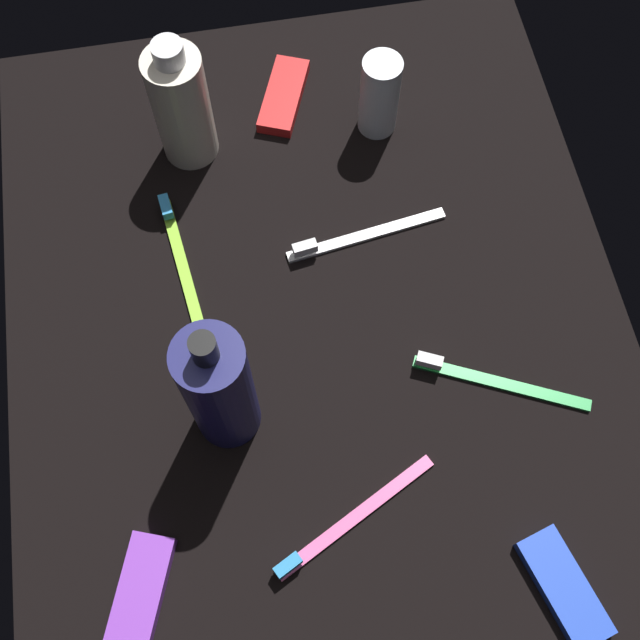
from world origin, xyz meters
TOP-DOWN VIEW (x-y plane):
  - ground_plane at (0.00, 0.00)cm, footprint 84.00×64.00cm
  - lotion_bottle at (-7.47, 10.42)cm, footprint 6.24×6.24cm
  - bodywash_bottle at (25.03, 10.47)cm, footprint 6.18×6.18cm
  - deodorant_stick at (24.45, -11.06)cm, footprint 4.38×4.38cm
  - toothbrush_pink at (-19.69, 1.27)cm, footprint 9.11×16.64cm
  - toothbrush_white at (10.01, -5.84)cm, footprint 3.70×17.99cm
  - toothbrush_lime at (10.45, 13.22)cm, footprint 18.01×3.48cm
  - toothbrush_green at (-8.39, -15.87)cm, footprint 8.82×16.77cm
  - snack_bar_purple at (-22.55, 20.47)cm, footprint 11.14×7.41cm
  - snack_bar_red at (29.83, -1.00)cm, footprint 11.14×7.64cm
  - snack_bar_blue at (-28.75, -17.20)cm, footprint 11.10×6.72cm

SIDE VIEW (x-z plane):
  - ground_plane at x=0.00cm, z-range -1.20..0.00cm
  - toothbrush_pink at x=-19.69cm, z-range -0.44..1.66cm
  - toothbrush_white at x=10.01cm, z-range -0.44..1.66cm
  - toothbrush_lime at x=10.45cm, z-range -0.44..1.66cm
  - toothbrush_green at x=-8.39cm, z-range -0.44..1.66cm
  - snack_bar_purple at x=-22.55cm, z-range 0.00..1.50cm
  - snack_bar_red at x=29.83cm, z-range 0.00..1.50cm
  - snack_bar_blue at x=-28.75cm, z-range 0.00..1.50cm
  - deodorant_stick at x=24.45cm, z-range 0.00..10.31cm
  - bodywash_bottle at x=25.03cm, z-range -0.77..15.78cm
  - lotion_bottle at x=-7.47cm, z-range -1.20..19.10cm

